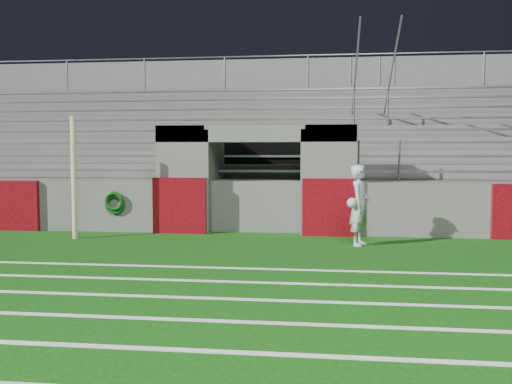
# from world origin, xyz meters

# --- Properties ---
(ground) EXTENTS (90.00, 90.00, 0.00)m
(ground) POSITION_xyz_m (0.00, 0.00, 0.00)
(ground) COLOR #0F440B
(ground) RESTS_ON ground
(field_post) EXTENTS (0.12, 0.12, 2.76)m
(field_post) POSITION_xyz_m (-3.96, 1.86, 1.38)
(field_post) COLOR beige
(field_post) RESTS_ON ground
(field_markings) EXTENTS (28.00, 8.09, 0.01)m
(field_markings) POSITION_xyz_m (0.00, -5.00, 0.01)
(field_markings) COLOR white
(field_markings) RESTS_ON ground
(stadium_structure) EXTENTS (26.00, 8.48, 5.42)m
(stadium_structure) POSITION_xyz_m (0.00, 7.97, 1.49)
(stadium_structure) COLOR #575452
(stadium_structure) RESTS_ON ground
(goalkeeper_with_ball) EXTENTS (0.58, 0.71, 1.70)m
(goalkeeper_with_ball) POSITION_xyz_m (2.41, 1.68, 0.85)
(goalkeeper_with_ball) COLOR #B5B9BF
(goalkeeper_with_ball) RESTS_ON ground
(hose_coil) EXTENTS (0.51, 0.14, 0.57)m
(hose_coil) POSITION_xyz_m (-3.42, 2.93, 0.73)
(hose_coil) COLOR #0D411C
(hose_coil) RESTS_ON ground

